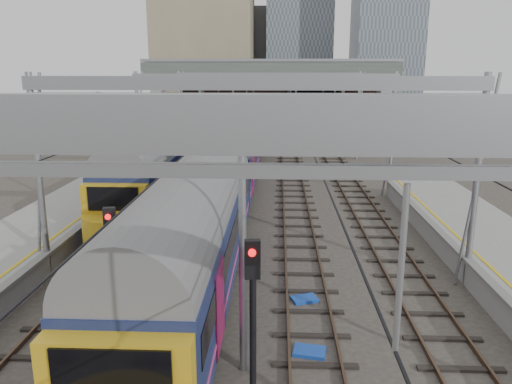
{
  "coord_description": "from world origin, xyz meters",
  "views": [
    {
      "loc": [
        0.89,
        -10.21,
        8.04
      ],
      "look_at": [
        -0.13,
        12.86,
        2.4
      ],
      "focal_mm": 35.0,
      "sensor_mm": 36.0,
      "label": 1
    }
  ],
  "objects_px": {
    "train_second": "(203,132)",
    "signal_near_left": "(114,263)",
    "signal_near_centre": "(253,313)",
    "train_main": "(243,138)"
  },
  "relations": [
    {
      "from": "signal_near_left",
      "to": "signal_near_centre",
      "type": "height_order",
      "value": "signal_near_centre"
    },
    {
      "from": "train_second",
      "to": "signal_near_left",
      "type": "relative_size",
      "value": 11.28
    },
    {
      "from": "signal_near_left",
      "to": "signal_near_centre",
      "type": "xyz_separation_m",
      "value": [
        3.99,
        -2.9,
        0.09
      ]
    },
    {
      "from": "train_second",
      "to": "signal_near_left",
      "type": "bearing_deg",
      "value": -85.78
    },
    {
      "from": "train_second",
      "to": "signal_near_centre",
      "type": "distance_m",
      "value": 35.99
    },
    {
      "from": "train_second",
      "to": "signal_near_centre",
      "type": "height_order",
      "value": "train_second"
    },
    {
      "from": "train_second",
      "to": "signal_near_left",
      "type": "xyz_separation_m",
      "value": [
        2.4,
        -32.52,
        0.3
      ]
    },
    {
      "from": "train_main",
      "to": "signal_near_left",
      "type": "relative_size",
      "value": 15.13
    },
    {
      "from": "train_main",
      "to": "signal_near_left",
      "type": "bearing_deg",
      "value": -93.18
    },
    {
      "from": "train_second",
      "to": "signal_near_centre",
      "type": "bearing_deg",
      "value": -79.78
    }
  ]
}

